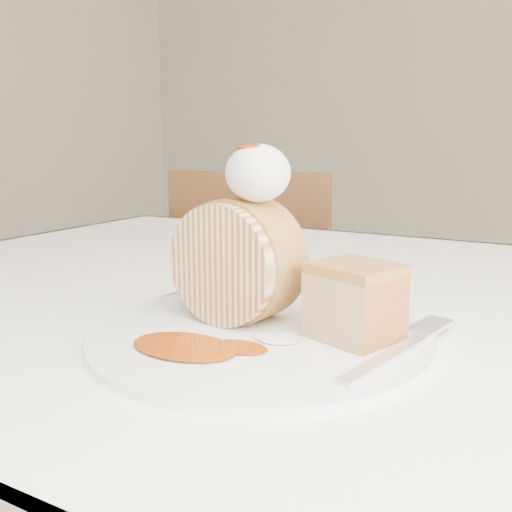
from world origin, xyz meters
The scene contains 10 objects.
table centered at (0.00, 0.20, 0.66)m, with size 1.40×0.90×0.75m.
chair_far centered at (-0.49, 0.85, 0.49)m, with size 0.45×0.45×0.85m.
plate centered at (-0.04, 0.02, 0.75)m, with size 0.31×0.31×0.01m, color white.
roulade_slice centered at (-0.07, 0.04, 0.81)m, with size 0.11×0.11×0.06m, color beige.
cake_chunk centered at (0.04, 0.04, 0.79)m, with size 0.07×0.06×0.06m, color #A97E40.
whipped_cream centered at (-0.05, 0.04, 0.90)m, with size 0.06×0.06×0.05m, color white.
caramel_drizzle centered at (-0.06, 0.04, 0.93)m, with size 0.03×0.02×0.01m, color #8B3305.
caramel_pool centered at (-0.07, -0.05, 0.76)m, with size 0.10×0.06×0.00m, color #8B3305, non-canonical shape.
fork centered at (0.08, 0.01, 0.76)m, with size 0.02×0.18×0.00m, color silver.
spoon centered at (-0.19, 0.07, 0.75)m, with size 0.02×0.14×0.00m, color silver.
Camera 1 is at (0.20, -0.41, 0.93)m, focal length 40.00 mm.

